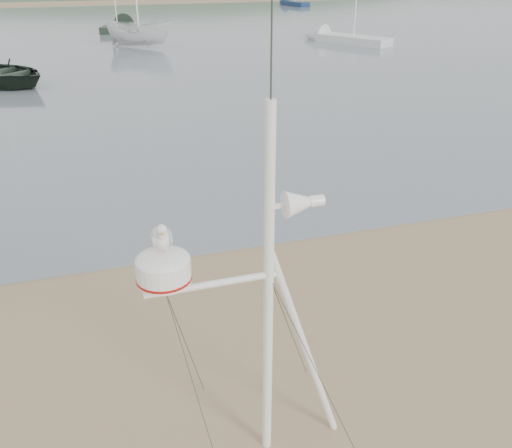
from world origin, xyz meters
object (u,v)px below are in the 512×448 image
object	(u,v)px
mast_rig	(264,370)
sailboat_dark_mid	(122,24)
sailboat_blue_far	(289,3)
sailboat_white_near	(332,37)
boat_white	(137,10)

from	to	relation	value
mast_rig	sailboat_dark_mid	xyz separation A→B (m)	(2.11, 43.55, -0.94)
sailboat_blue_far	mast_rig	bearing A→B (deg)	-110.78
sailboat_white_near	sailboat_dark_mid	xyz separation A→B (m)	(-13.11, 12.20, -0.00)
sailboat_blue_far	sailboat_dark_mid	xyz separation A→B (m)	(-20.91, -17.12, -0.00)
sailboat_blue_far	sailboat_dark_mid	distance (m)	27.03
mast_rig	sailboat_dark_mid	distance (m)	43.61
mast_rig	sailboat_dark_mid	world-z (taller)	sailboat_dark_mid
boat_white	sailboat_white_near	world-z (taller)	sailboat_white_near
sailboat_white_near	sailboat_blue_far	bearing A→B (deg)	75.10
sailboat_white_near	sailboat_blue_far	size ratio (longest dim) A/B	1.20
mast_rig	boat_white	distance (m)	32.63
mast_rig	sailboat_white_near	xyz separation A→B (m)	(15.22, 31.35, -0.94)
boat_white	sailboat_blue_far	size ratio (longest dim) A/B	0.80
sailboat_white_near	sailboat_dark_mid	bearing A→B (deg)	137.07
sailboat_dark_mid	boat_white	bearing A→B (deg)	-89.09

